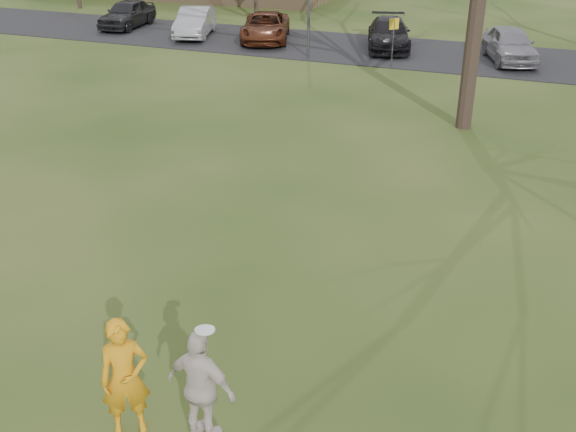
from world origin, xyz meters
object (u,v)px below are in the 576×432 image
object	(u,v)px
player_defender	(125,378)
car_0	(127,14)
car_1	(195,22)
car_3	(389,34)
car_4	(510,44)
car_2	(265,27)
catching_play	(202,388)

from	to	relation	value
player_defender	car_0	size ratio (longest dim) A/B	0.44
car_1	car_3	size ratio (longest dim) A/B	0.91
player_defender	car_1	bearing A→B (deg)	78.91
car_0	car_1	size ratio (longest dim) A/B	0.99
car_3	car_0	bearing A→B (deg)	164.75
car_3	player_defender	bearing A→B (deg)	-100.06
car_1	car_4	distance (m)	15.63
car_0	car_2	distance (m)	8.41
car_1	car_2	bearing A→B (deg)	-12.41
player_defender	car_4	distance (m)	25.63
car_3	car_1	bearing A→B (deg)	168.95
car_3	car_4	distance (m)	5.64
catching_play	car_1	bearing A→B (deg)	117.97
car_2	car_3	bearing A→B (deg)	-14.06
car_2	car_3	xyz separation A→B (m)	(6.19, 0.43, 0.02)
car_0	player_defender	bearing A→B (deg)	-61.93
car_3	car_4	xyz separation A→B (m)	(5.61, -0.64, 0.05)
catching_play	car_0	bearing A→B (deg)	124.64
player_defender	car_2	world-z (taller)	player_defender
player_defender	catching_play	size ratio (longest dim) A/B	1.03
player_defender	car_0	world-z (taller)	player_defender
player_defender	car_3	world-z (taller)	player_defender
car_3	car_4	size ratio (longest dim) A/B	1.09
car_4	catching_play	distance (m)	25.43
player_defender	car_1	xyz separation A→B (m)	(-12.24, 25.36, -0.20)
car_0	catching_play	xyz separation A→B (m)	(18.00, -26.05, 0.32)
car_1	player_defender	bearing A→B (deg)	-80.39
car_0	catching_play	bearing A→B (deg)	-60.05
catching_play	player_defender	bearing A→B (deg)	-176.78
player_defender	car_2	bearing A→B (deg)	71.33
car_4	catching_play	bearing A→B (deg)	-113.55
player_defender	car_0	xyz separation A→B (m)	(-16.81, 26.12, -0.18)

